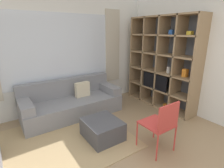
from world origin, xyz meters
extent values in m
cube|color=white|center=(0.00, 2.86, 1.35)|extent=(5.90, 0.07, 2.70)
cube|color=silver|center=(0.00, 2.82, 1.45)|extent=(2.59, 0.01, 1.60)
cube|color=beige|center=(1.46, 2.81, 1.45)|extent=(0.44, 0.03, 1.90)
cube|color=white|center=(2.39, 1.41, 1.35)|extent=(0.07, 4.03, 2.70)
cube|color=tan|center=(-0.71, 1.49, 0.01)|extent=(2.67, 1.92, 0.01)
cube|color=#515660|center=(2.34, 1.64, 1.10)|extent=(0.02, 1.88, 2.21)
cube|color=#997A56|center=(2.13, 0.71, 1.10)|extent=(0.43, 0.04, 2.21)
cube|color=#997A56|center=(2.13, 1.17, 1.10)|extent=(0.43, 0.04, 2.21)
cube|color=#997A56|center=(2.13, 1.64, 1.10)|extent=(0.43, 0.04, 2.21)
cube|color=#997A56|center=(2.13, 2.11, 1.10)|extent=(0.43, 0.04, 2.21)
cube|color=#997A56|center=(2.13, 2.58, 1.10)|extent=(0.43, 0.04, 2.21)
cube|color=#997A56|center=(2.13, 1.64, 0.02)|extent=(0.43, 1.88, 0.04)
cube|color=#997A56|center=(2.13, 1.64, 0.44)|extent=(0.43, 1.88, 0.04)
cube|color=#997A56|center=(2.13, 1.64, 0.88)|extent=(0.43, 1.88, 0.04)
cube|color=#997A56|center=(2.13, 1.64, 1.32)|extent=(0.43, 1.88, 0.04)
cube|color=#997A56|center=(2.13, 1.64, 1.77)|extent=(0.43, 1.88, 0.04)
cube|color=#997A56|center=(2.13, 1.64, 2.19)|extent=(0.43, 1.88, 0.04)
cube|color=black|center=(1.96, 1.66, 0.65)|extent=(0.04, 0.75, 0.38)
cube|color=black|center=(1.98, 1.66, 0.47)|extent=(0.10, 0.24, 0.03)
cylinder|color=white|center=(2.11, 1.40, 0.97)|extent=(0.08, 0.08, 0.14)
cube|color=orange|center=(2.11, 1.39, 0.07)|extent=(0.07, 0.07, 0.06)
cylinder|color=orange|center=(2.11, 0.94, 0.95)|extent=(0.07, 0.07, 0.10)
cube|color=orange|center=(2.11, 0.96, 0.99)|extent=(0.10, 0.10, 0.17)
cube|color=#2856A8|center=(2.11, 1.41, 1.84)|extent=(0.10, 0.10, 0.10)
cube|color=gold|center=(2.11, 0.96, 1.82)|extent=(0.10, 0.10, 0.08)
cube|color=gray|center=(0.04, 2.33, 0.19)|extent=(2.18, 0.86, 0.38)
cube|color=gray|center=(0.04, 2.68, 0.59)|extent=(2.18, 0.18, 0.41)
cube|color=gray|center=(-0.93, 2.33, 0.47)|extent=(0.24, 0.80, 0.18)
cube|color=gray|center=(1.01, 2.33, 0.47)|extent=(0.24, 0.80, 0.18)
cube|color=beige|center=(0.32, 2.40, 0.55)|extent=(0.34, 0.13, 0.34)
cube|color=#47474C|center=(0.12, 1.19, 0.17)|extent=(0.59, 0.67, 0.34)
cylinder|color=#CC3D38|center=(0.89, 0.66, 0.22)|extent=(0.02, 0.02, 0.44)
cylinder|color=#CC3D38|center=(0.48, 0.66, 0.22)|extent=(0.02, 0.02, 0.44)
cylinder|color=#CC3D38|center=(0.89, 0.22, 0.22)|extent=(0.02, 0.02, 0.44)
cylinder|color=#CC3D38|center=(0.48, 0.22, 0.22)|extent=(0.02, 0.02, 0.44)
cube|color=#CC3D38|center=(0.68, 0.44, 0.45)|extent=(0.44, 0.46, 0.02)
cube|color=#CC3D38|center=(0.68, 0.23, 0.66)|extent=(0.44, 0.02, 0.40)
camera|label=1|loc=(-1.30, -1.19, 1.87)|focal=28.00mm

